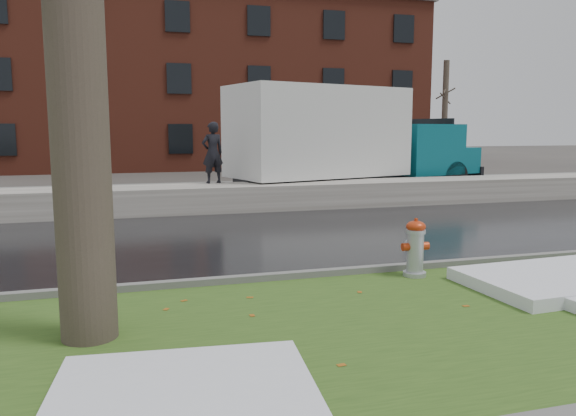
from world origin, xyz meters
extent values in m
plane|color=#47423D|center=(0.00, 0.00, 0.00)|extent=(120.00, 120.00, 0.00)
cube|color=#2A4918|center=(0.00, -1.25, 0.02)|extent=(60.00, 4.50, 0.04)
cube|color=black|center=(0.00, 4.50, 0.01)|extent=(60.00, 7.00, 0.03)
cube|color=slate|center=(0.00, 13.00, 0.01)|extent=(60.00, 9.00, 0.03)
cube|color=slate|center=(0.00, 1.00, 0.07)|extent=(60.00, 0.15, 0.14)
cube|color=#B7B1A7|center=(0.00, 8.70, 0.38)|extent=(60.00, 1.60, 0.75)
cube|color=maroon|center=(2.00, 30.00, 5.00)|extent=(26.00, 12.00, 10.00)
cylinder|color=brown|center=(-6.00, 26.00, 3.25)|extent=(0.36, 0.36, 6.50)
cylinder|color=brown|center=(-6.00, 26.00, 4.20)|extent=(0.84, 1.62, 0.73)
cylinder|color=brown|center=(-6.00, 26.00, 5.10)|extent=(1.08, 1.26, 0.66)
cylinder|color=brown|center=(-6.00, 26.00, 3.60)|extent=(1.40, 0.61, 0.63)
cylinder|color=brown|center=(16.00, 24.00, 3.25)|extent=(0.36, 0.36, 6.50)
cylinder|color=brown|center=(16.00, 24.00, 4.20)|extent=(0.84, 1.62, 0.73)
cylinder|color=brown|center=(16.00, 24.00, 5.10)|extent=(1.08, 1.26, 0.66)
cylinder|color=brown|center=(16.00, 24.00, 3.60)|extent=(1.40, 0.61, 0.63)
cylinder|color=#A3A6AA|center=(1.13, 0.60, 0.43)|extent=(0.27, 0.27, 0.79)
ellipsoid|color=#AA2D0D|center=(1.13, 0.60, 0.83)|extent=(0.31, 0.31, 0.18)
cylinder|color=#AA2D0D|center=(1.13, 0.60, 0.93)|extent=(0.06, 0.06, 0.06)
cylinder|color=#AA2D0D|center=(0.97, 0.60, 0.51)|extent=(0.12, 0.13, 0.12)
cylinder|color=#AA2D0D|center=(1.29, 0.60, 0.51)|extent=(0.12, 0.13, 0.12)
cylinder|color=#A3A6AA|center=(1.13, 0.76, 0.51)|extent=(0.16, 0.12, 0.16)
cube|color=black|center=(4.29, 10.81, 0.69)|extent=(8.48, 3.28, 0.23)
cube|color=silver|center=(2.96, 10.44, 2.23)|extent=(6.24, 4.09, 2.87)
cube|color=#0B5865|center=(7.22, 11.61, 1.59)|extent=(3.03, 3.11, 1.81)
cube|color=#0B5865|center=(8.70, 12.02, 1.17)|extent=(1.85, 2.59, 0.96)
cube|color=black|center=(7.93, 11.81, 2.23)|extent=(0.65, 2.07, 0.96)
cube|color=black|center=(-0.42, 9.51, 0.35)|extent=(2.09, 1.71, 0.71)
cylinder|color=black|center=(8.28, 10.75, 0.58)|extent=(1.21, 0.62, 1.17)
cylinder|color=black|center=(7.69, 12.90, 0.58)|extent=(1.21, 0.62, 1.17)
cylinder|color=black|center=(3.57, 9.45, 0.58)|extent=(1.21, 0.62, 1.17)
cylinder|color=black|center=(2.97, 11.60, 0.58)|extent=(1.21, 0.62, 1.17)
cylinder|color=black|center=(1.93, 9.00, 0.58)|extent=(1.21, 0.62, 1.17)
cylinder|color=black|center=(1.33, 11.15, 0.58)|extent=(1.21, 0.62, 1.17)
imported|color=black|center=(-0.69, 9.30, 1.64)|extent=(0.74, 0.57, 1.78)
cube|color=silver|center=(-2.76, -2.50, 0.11)|extent=(2.34, 1.80, 0.14)
cube|color=silver|center=(2.97, -0.50, 0.13)|extent=(2.89, 1.94, 0.18)
camera|label=1|loc=(-3.17, -7.06, 2.32)|focal=35.00mm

